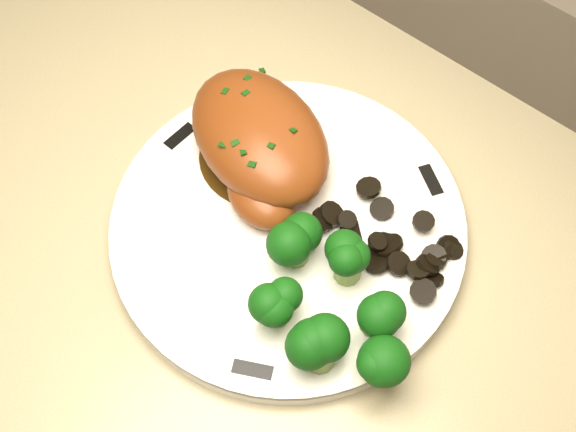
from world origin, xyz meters
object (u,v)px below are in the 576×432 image
Objects in this scene: counter at (75,242)px; chicken_breast at (260,143)px; broccoli_florets at (332,302)px; plate at (288,227)px.

counter is 11.58× the size of chicken_breast.
broccoli_florets is (0.48, 0.00, 0.49)m from counter.
chicken_breast is (0.34, 0.08, 0.49)m from counter.
counter is 14.71× the size of broccoli_florets.
chicken_breast is at bearing 151.55° from plate.
counter is 0.60m from chicken_breast.
counter is at bearing -179.48° from broccoli_florets.
chicken_breast is 1.27× the size of broccoli_florets.
counter reaches higher than chicken_breast.
counter is 0.60m from plate.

